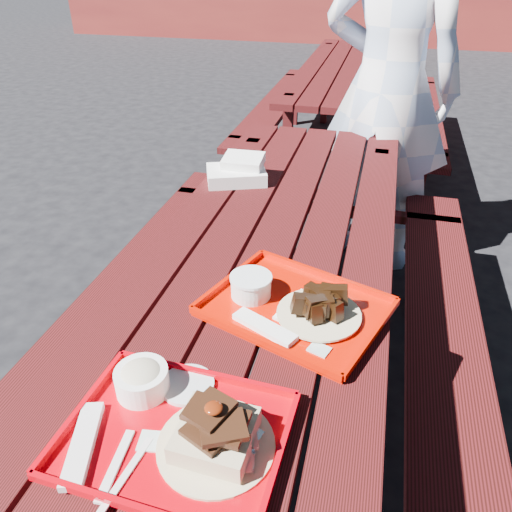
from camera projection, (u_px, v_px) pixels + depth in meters
The scene contains 7 objects.
ground at pixel (266, 416), 1.92m from camera, with size 60.00×60.00×0.00m, color black.
picnic_table_near at pixel (267, 300), 1.62m from camera, with size 1.41×2.40×0.75m.
picnic_table_far at pixel (349, 91), 3.92m from camera, with size 1.41×2.40×0.75m.
near_tray at pixel (179, 419), 0.94m from camera, with size 0.42×0.35×0.13m.
far_tray at pixel (292, 305), 1.25m from camera, with size 0.51×0.45×0.07m.
white_cloth at pixel (238, 171), 1.94m from camera, with size 0.27×0.23×0.09m.
person at pixel (388, 88), 2.43m from camera, with size 0.69×0.45×1.89m, color #B0C7E9.
Camera 1 is at (0.29, -1.26, 1.54)m, focal length 35.00 mm.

